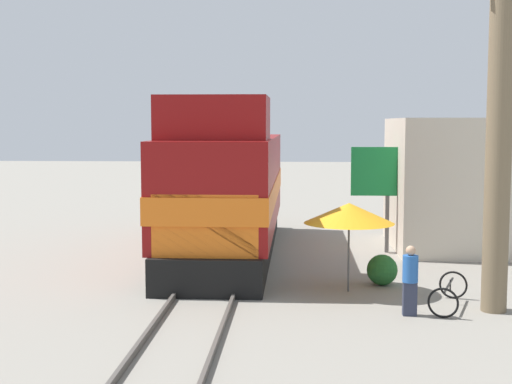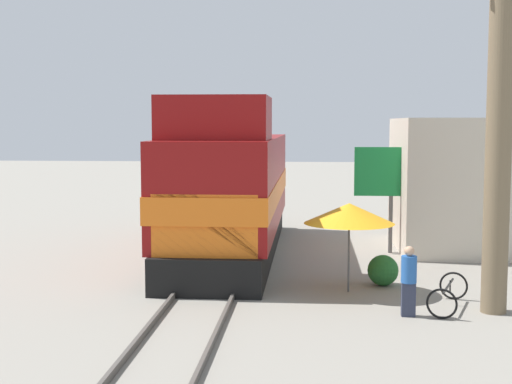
% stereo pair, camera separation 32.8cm
% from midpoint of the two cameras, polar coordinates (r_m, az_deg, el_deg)
% --- Properties ---
extents(ground_plane, '(120.00, 120.00, 0.00)m').
position_cam_midpoint_polar(ground_plane, '(19.15, -3.96, -7.23)').
color(ground_plane, gray).
extents(rail_near, '(0.08, 38.41, 0.15)m').
position_cam_midpoint_polar(rail_near, '(19.23, -6.10, -6.96)').
color(rail_near, '#4C4742').
rests_on(rail_near, ground_plane).
extents(rail_far, '(0.08, 38.41, 0.15)m').
position_cam_midpoint_polar(rail_far, '(19.05, -1.80, -7.05)').
color(rail_far, '#4C4742').
rests_on(rail_far, ground_plane).
extents(locomotive, '(3.11, 12.03, 4.94)m').
position_cam_midpoint_polar(locomotive, '(22.54, -2.77, -0.01)').
color(locomotive, black).
rests_on(locomotive, ground_plane).
extents(utility_pole, '(1.80, 0.56, 8.68)m').
position_cam_midpoint_polar(utility_pole, '(16.57, 18.38, 5.77)').
color(utility_pole, '#726047').
rests_on(utility_pole, ground_plane).
extents(vendor_umbrella, '(2.26, 2.26, 2.25)m').
position_cam_midpoint_polar(vendor_umbrella, '(17.86, 6.94, -1.69)').
color(vendor_umbrella, '#4C4C4C').
rests_on(vendor_umbrella, ground_plane).
extents(billboard_sign, '(2.39, 0.12, 3.46)m').
position_cam_midpoint_polar(billboard_sign, '(23.52, 10.11, 1.29)').
color(billboard_sign, '#595959').
rests_on(billboard_sign, ground_plane).
extents(shrub_cluster, '(0.80, 0.80, 0.80)m').
position_cam_midpoint_polar(shrub_cluster, '(18.98, 9.57, -6.16)').
color(shrub_cluster, '#236028').
rests_on(shrub_cluster, ground_plane).
extents(person_bystander, '(0.34, 0.34, 1.56)m').
position_cam_midpoint_polar(person_bystander, '(16.06, 11.66, -6.77)').
color(person_bystander, '#2D3347').
rests_on(person_bystander, ground_plane).
extents(bicycle, '(1.25, 2.03, 0.67)m').
position_cam_midpoint_polar(bicycle, '(17.01, 14.61, -7.82)').
color(bicycle, black).
rests_on(bicycle, ground_plane).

